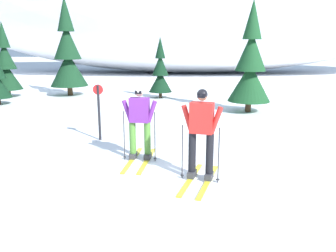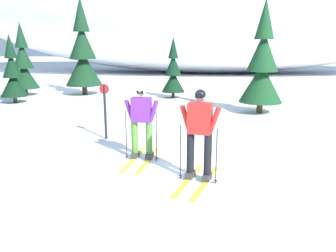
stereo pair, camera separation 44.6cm
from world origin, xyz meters
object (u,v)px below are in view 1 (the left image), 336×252
at_px(pine_tree_center_right, 68,55).
at_px(pine_tree_right, 160,73).
at_px(skier_red_jacket, 201,133).
at_px(skier_purple_jacket, 140,122).
at_px(trail_marker_post, 99,109).
at_px(pine_tree_far_left, 6,66).
at_px(pine_tree_far_right, 250,66).

bearing_deg(pine_tree_center_right, pine_tree_right, -7.15).
bearing_deg(skier_red_jacket, skier_purple_jacket, 139.99).
distance_m(pine_tree_center_right, trail_marker_post, 9.06).
xyz_separation_m(skier_purple_jacket, pine_tree_right, (-0.16, 9.25, 0.33)).
bearing_deg(pine_tree_far_left, pine_tree_right, 0.35).
relative_size(pine_tree_far_left, pine_tree_center_right, 0.75).
relative_size(pine_tree_center_right, pine_tree_right, 1.67).
distance_m(pine_tree_center_right, pine_tree_far_right, 9.34).
bearing_deg(trail_marker_post, pine_tree_far_left, 130.58).
distance_m(skier_red_jacket, pine_tree_right, 10.49).
bearing_deg(pine_tree_far_left, skier_red_jacket, -48.34).
bearing_deg(skier_purple_jacket, skier_red_jacket, -40.01).
height_order(pine_tree_far_left, pine_tree_right, pine_tree_far_left).
height_order(skier_purple_jacket, pine_tree_right, pine_tree_right).
xyz_separation_m(skier_purple_jacket, pine_tree_far_right, (3.54, 5.88, 0.88)).
xyz_separation_m(skier_purple_jacket, trail_marker_post, (-1.33, 1.60, -0.02)).
relative_size(skier_purple_jacket, trail_marker_post, 1.15).
bearing_deg(trail_marker_post, skier_purple_jacket, -50.18).
distance_m(pine_tree_far_left, trail_marker_post, 10.03).
bearing_deg(skier_red_jacket, trail_marker_post, 134.47).
bearing_deg(pine_tree_far_right, trail_marker_post, -138.74).
height_order(pine_tree_far_left, pine_tree_far_right, pine_tree_far_right).
bearing_deg(pine_tree_far_right, skier_red_jacket, -107.43).
xyz_separation_m(skier_red_jacket, pine_tree_center_right, (-6.25, 10.97, 1.10)).
relative_size(pine_tree_far_left, pine_tree_far_right, 0.87).
xyz_separation_m(pine_tree_center_right, pine_tree_far_right, (8.45, -3.96, -0.28)).
bearing_deg(pine_tree_center_right, trail_marker_post, -66.56).
xyz_separation_m(skier_red_jacket, pine_tree_far_left, (-9.19, 10.33, 0.59)).
height_order(skier_purple_jacket, pine_tree_far_right, pine_tree_far_right).
bearing_deg(pine_tree_right, trail_marker_post, -98.70).
distance_m(skier_red_jacket, pine_tree_far_left, 13.84).
relative_size(pine_tree_center_right, trail_marker_post, 3.15).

